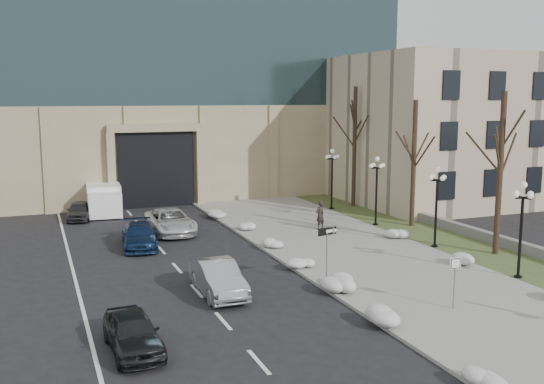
% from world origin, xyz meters
% --- Properties ---
extents(ground, '(160.00, 160.00, 0.00)m').
position_xyz_m(ground, '(0.00, 0.00, 0.00)').
color(ground, black).
rests_on(ground, ground).
extents(sidewalk, '(9.00, 40.00, 0.12)m').
position_xyz_m(sidewalk, '(3.50, 14.00, 0.06)').
color(sidewalk, gray).
rests_on(sidewalk, ground).
extents(curb, '(0.30, 40.00, 0.14)m').
position_xyz_m(curb, '(-1.00, 14.00, 0.07)').
color(curb, gray).
rests_on(curb, ground).
extents(grass_strip, '(4.00, 40.00, 0.10)m').
position_xyz_m(grass_strip, '(10.00, 14.00, 0.05)').
color(grass_strip, '#3C4924').
rests_on(grass_strip, ground).
extents(stone_wall, '(0.50, 30.00, 0.70)m').
position_xyz_m(stone_wall, '(12.00, 16.00, 0.35)').
color(stone_wall, slate).
rests_on(stone_wall, ground).
extents(classical_building, '(22.00, 18.12, 12.00)m').
position_xyz_m(classical_building, '(22.00, 27.98, 6.00)').
color(classical_building, '#BEAE8E').
rests_on(classical_building, ground).
extents(car_a, '(1.81, 4.12, 1.38)m').
position_xyz_m(car_a, '(-10.22, 4.41, 0.69)').
color(car_a, black).
rests_on(car_a, ground).
extents(car_b, '(1.64, 4.60, 1.51)m').
position_xyz_m(car_b, '(-5.74, 9.18, 0.76)').
color(car_b, '#979B9E').
rests_on(car_b, ground).
extents(car_c, '(2.45, 4.93, 1.38)m').
position_xyz_m(car_c, '(-7.55, 19.12, 0.69)').
color(car_c, '#162A4E').
rests_on(car_c, ground).
extents(car_d, '(2.61, 5.56, 1.54)m').
position_xyz_m(car_d, '(-5.04, 22.16, 0.77)').
color(car_d, white).
rests_on(car_d, ground).
extents(car_e, '(2.04, 4.04, 1.32)m').
position_xyz_m(car_e, '(-10.20, 28.85, 0.66)').
color(car_e, '#303136').
rests_on(car_e, ground).
extents(pedestrian, '(0.80, 0.65, 1.88)m').
position_xyz_m(pedestrian, '(4.19, 19.15, 1.06)').
color(pedestrian, black).
rests_on(pedestrian, sidewalk).
extents(box_truck, '(2.85, 7.05, 2.19)m').
position_xyz_m(box_truck, '(-8.21, 31.23, 1.06)').
color(box_truck, white).
rests_on(box_truck, ground).
extents(one_way_sign, '(1.08, 0.36, 2.86)m').
position_xyz_m(one_way_sign, '(-0.73, 8.16, 2.36)').
color(one_way_sign, slate).
rests_on(one_way_sign, ground).
extents(keep_sign, '(0.49, 0.12, 2.27)m').
position_xyz_m(keep_sign, '(2.59, 3.57, 1.67)').
color(keep_sign, slate).
rests_on(keep_sign, ground).
extents(snow_clump_a, '(1.10, 1.60, 0.36)m').
position_xyz_m(snow_clump_a, '(-0.85, -2.36, 0.30)').
color(snow_clump_a, silver).
rests_on(snow_clump_a, sidewalk).
extents(snow_clump_b, '(1.10, 1.60, 0.36)m').
position_xyz_m(snow_clump_b, '(-0.86, 3.00, 0.30)').
color(snow_clump_b, silver).
rests_on(snow_clump_b, sidewalk).
extents(snow_clump_c, '(1.10, 1.60, 0.36)m').
position_xyz_m(snow_clump_c, '(-0.52, 7.52, 0.30)').
color(snow_clump_c, silver).
rests_on(snow_clump_c, sidewalk).
extents(snow_clump_d, '(1.10, 1.60, 0.36)m').
position_xyz_m(snow_clump_d, '(-0.72, 11.84, 0.30)').
color(snow_clump_d, silver).
rests_on(snow_clump_d, sidewalk).
extents(snow_clump_e, '(1.10, 1.60, 0.36)m').
position_xyz_m(snow_clump_e, '(-0.35, 15.43, 0.30)').
color(snow_clump_e, silver).
rests_on(snow_clump_e, sidewalk).
extents(snow_clump_f, '(1.10, 1.60, 0.36)m').
position_xyz_m(snow_clump_f, '(-0.35, 20.69, 0.30)').
color(snow_clump_f, silver).
rests_on(snow_clump_f, sidewalk).
extents(snow_clump_g, '(1.10, 1.60, 0.36)m').
position_xyz_m(snow_clump_g, '(-0.85, 25.32, 0.30)').
color(snow_clump_g, silver).
rests_on(snow_clump_g, sidewalk).
extents(snow_clump_i, '(1.10, 1.60, 0.36)m').
position_xyz_m(snow_clump_i, '(7.33, 8.73, 0.30)').
color(snow_clump_i, silver).
rests_on(snow_clump_i, sidewalk).
extents(snow_clump_j, '(1.10, 1.60, 0.36)m').
position_xyz_m(snow_clump_j, '(7.38, 14.89, 0.30)').
color(snow_clump_j, silver).
rests_on(snow_clump_j, sidewalk).
extents(snow_clump_k, '(1.10, 1.60, 0.36)m').
position_xyz_m(snow_clump_k, '(-0.75, 25.79, 0.30)').
color(snow_clump_k, silver).
rests_on(snow_clump_k, sidewalk).
extents(snow_clump_l, '(1.10, 1.60, 0.36)m').
position_xyz_m(snow_clump_l, '(-0.90, 7.88, 0.30)').
color(snow_clump_l, silver).
rests_on(snow_clump_l, sidewalk).
extents(lamppost_a, '(1.18, 1.18, 4.76)m').
position_xyz_m(lamppost_a, '(8.30, 6.00, 3.07)').
color(lamppost_a, black).
rests_on(lamppost_a, ground).
extents(lamppost_b, '(1.18, 1.18, 4.76)m').
position_xyz_m(lamppost_b, '(8.30, 12.50, 3.07)').
color(lamppost_b, black).
rests_on(lamppost_b, ground).
extents(lamppost_c, '(1.18, 1.18, 4.76)m').
position_xyz_m(lamppost_c, '(8.30, 19.00, 3.07)').
color(lamppost_c, black).
rests_on(lamppost_c, ground).
extents(lamppost_d, '(1.18, 1.18, 4.76)m').
position_xyz_m(lamppost_d, '(8.30, 25.50, 3.07)').
color(lamppost_d, black).
rests_on(lamppost_d, ground).
extents(tree_near, '(3.20, 3.20, 9.00)m').
position_xyz_m(tree_near, '(10.50, 10.00, 5.83)').
color(tree_near, black).
rests_on(tree_near, ground).
extents(tree_mid, '(3.20, 3.20, 8.50)m').
position_xyz_m(tree_mid, '(10.50, 18.00, 5.50)').
color(tree_mid, black).
rests_on(tree_mid, ground).
extents(tree_far, '(3.20, 3.20, 9.50)m').
position_xyz_m(tree_far, '(10.50, 26.00, 6.15)').
color(tree_far, black).
rests_on(tree_far, ground).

